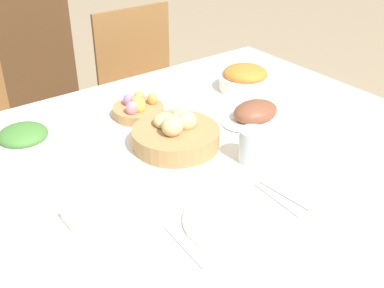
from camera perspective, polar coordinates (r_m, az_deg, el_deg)
The scene contains 13 objects.
dining_table at distance 1.70m, azimuth -1.64°, elevation -10.91°, with size 1.62×1.11×0.74m.
chair_far_right at distance 2.46m, azimuth -5.22°, elevation 5.96°, with size 0.42×0.42×0.90m.
bread_basket at distance 1.47m, azimuth -1.88°, elevation 1.26°, with size 0.27×0.27×0.11m.
egg_basket at distance 1.65m, azimuth -6.39°, elevation 4.20°, with size 0.17×0.17×0.08m.
ham_platter at distance 1.64m, azimuth 7.51°, elevation 3.64°, with size 0.25×0.18×0.07m.
green_salad_bowl at distance 1.49m, azimuth -19.24°, elevation 0.20°, with size 0.17×0.17×0.10m.
carrot_bowl at distance 1.86m, azimuth 6.31°, elevation 7.72°, with size 0.20×0.20×0.09m.
dinner_plate at distance 1.18m, azimuth 4.86°, elevation -9.00°, with size 0.24×0.24×0.01m.
fork at distance 1.11m, azimuth -1.02°, elevation -11.99°, with size 0.02×0.17×0.00m.
knife at distance 1.26m, azimuth 9.93°, elevation -6.48°, with size 0.02×0.17×0.00m.
spoon at distance 1.28m, azimuth 10.88°, elevation -5.98°, with size 0.02×0.17×0.00m.
drinking_cup at distance 1.39m, azimuth 7.17°, elevation -0.19°, with size 0.08×0.08×0.10m.
butter_dish at distance 1.20m, azimuth -12.15°, elevation -7.99°, with size 0.11×0.07×0.03m.
Camera 1 is at (-0.73, -1.06, 1.49)m, focal length 45.00 mm.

